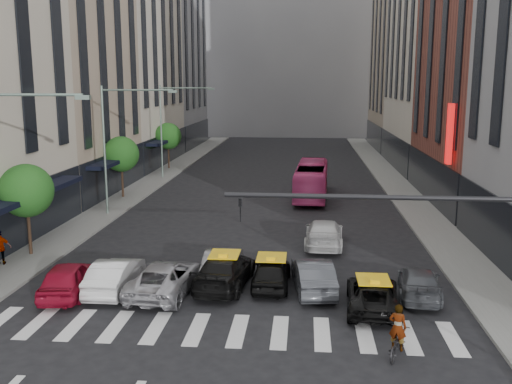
% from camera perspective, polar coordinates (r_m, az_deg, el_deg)
% --- Properties ---
extents(ground, '(160.00, 160.00, 0.00)m').
position_cam_1_polar(ground, '(21.19, -3.98, -15.29)').
color(ground, black).
rests_on(ground, ground).
extents(sidewalk_left, '(3.00, 96.00, 0.15)m').
position_cam_1_polar(sidewalk_left, '(51.74, -11.47, 0.33)').
color(sidewalk_left, slate).
rests_on(sidewalk_left, ground).
extents(sidewalk_right, '(3.00, 96.00, 0.15)m').
position_cam_1_polar(sidewalk_right, '(50.37, 14.52, -0.08)').
color(sidewalk_right, slate).
rests_on(sidewalk_right, ground).
extents(building_left_b, '(8.00, 16.00, 24.00)m').
position_cam_1_polar(building_left_b, '(50.97, -18.75, 13.30)').
color(building_left_b, tan).
rests_on(building_left_b, ground).
extents(building_left_c, '(8.00, 20.00, 36.00)m').
position_cam_1_polar(building_left_c, '(68.37, -12.78, 17.88)').
color(building_left_c, beige).
rests_on(building_left_c, ground).
extents(building_left_d, '(8.00, 18.00, 30.00)m').
position_cam_1_polar(building_left_d, '(86.34, -8.77, 14.50)').
color(building_left_d, gray).
rests_on(building_left_d, ground).
extents(building_right_b, '(8.00, 18.00, 26.00)m').
position_cam_1_polar(building_right_b, '(48.00, 22.58, 14.44)').
color(building_right_b, brown).
rests_on(building_right_b, ground).
extents(building_right_d, '(8.00, 18.00, 28.00)m').
position_cam_1_polar(building_right_d, '(85.07, 14.80, 13.65)').
color(building_right_d, tan).
rests_on(building_right_d, ground).
extents(building_far, '(30.00, 10.00, 36.00)m').
position_cam_1_polar(building_far, '(104.19, 3.38, 15.61)').
color(building_far, gray).
rests_on(building_far, ground).
extents(tree_near, '(2.88, 2.88, 4.95)m').
position_cam_1_polar(tree_near, '(32.88, -21.99, 0.12)').
color(tree_near, black).
rests_on(tree_near, sidewalk_left).
extents(tree_mid, '(2.88, 2.88, 4.95)m').
position_cam_1_polar(tree_mid, '(47.52, -13.33, 3.70)').
color(tree_mid, black).
rests_on(tree_mid, sidewalk_left).
extents(tree_far, '(2.88, 2.88, 4.95)m').
position_cam_1_polar(tree_far, '(62.83, -8.79, 5.54)').
color(tree_far, black).
rests_on(tree_far, sidewalk_left).
extents(streetlamp_mid, '(5.38, 0.25, 9.00)m').
position_cam_1_polar(streetlamp_mid, '(41.08, -13.73, 5.76)').
color(streetlamp_mid, gray).
rests_on(streetlamp_mid, sidewalk_left).
extents(streetlamp_far, '(5.38, 0.25, 9.00)m').
position_cam_1_polar(streetlamp_far, '(56.43, -8.55, 7.26)').
color(streetlamp_far, gray).
rests_on(streetlamp_far, sidewalk_left).
extents(traffic_signal, '(10.10, 0.20, 6.00)m').
position_cam_1_polar(traffic_signal, '(19.01, 18.97, -4.54)').
color(traffic_signal, black).
rests_on(traffic_signal, ground).
extents(liberty_sign, '(0.30, 0.70, 4.00)m').
position_cam_1_polar(liberty_sign, '(40.08, 18.80, 5.52)').
color(liberty_sign, red).
rests_on(liberty_sign, ground).
extents(car_red, '(2.36, 4.67, 1.53)m').
position_cam_1_polar(car_red, '(27.01, -18.29, -8.20)').
color(car_red, maroon).
rests_on(car_red, ground).
extents(car_white_front, '(1.62, 4.59, 1.51)m').
position_cam_1_polar(car_white_front, '(26.90, -13.89, -8.06)').
color(car_white_front, silver).
rests_on(car_white_front, ground).
extents(car_silver, '(2.85, 5.44, 1.46)m').
position_cam_1_polar(car_silver, '(26.16, -9.07, -8.47)').
color(car_silver, '#A6A5AB').
rests_on(car_silver, ground).
extents(taxi_left, '(2.67, 5.50, 1.54)m').
position_cam_1_polar(taxi_left, '(26.70, -3.14, -7.86)').
color(taxi_left, black).
rests_on(taxi_left, ground).
extents(taxi_center, '(1.76, 4.19, 1.42)m').
position_cam_1_polar(taxi_center, '(26.62, 1.56, -8.04)').
color(taxi_center, black).
rests_on(taxi_center, ground).
extents(car_grey_mid, '(2.16, 4.74, 1.51)m').
position_cam_1_polar(car_grey_mid, '(26.24, 5.72, -8.27)').
color(car_grey_mid, '#404248').
rests_on(car_grey_mid, ground).
extents(taxi_right, '(2.43, 4.74, 1.28)m').
position_cam_1_polar(taxi_right, '(24.63, 11.60, -10.03)').
color(taxi_right, black).
rests_on(taxi_right, ground).
extents(car_grey_curb, '(2.38, 4.66, 1.30)m').
position_cam_1_polar(car_grey_curb, '(26.52, 16.01, -8.69)').
color(car_grey_curb, '#484B51').
rests_on(car_grey_curb, ground).
extents(car_row2_left, '(1.59, 4.51, 1.48)m').
position_cam_1_polar(car_row2_left, '(27.98, -3.32, -7.04)').
color(car_row2_left, gray).
rests_on(car_row2_left, ground).
extents(car_row2_right, '(2.41, 5.39, 1.54)m').
position_cam_1_polar(car_row2_right, '(33.36, 6.81, -4.09)').
color(car_row2_right, silver).
rests_on(car_row2_right, ground).
extents(bus, '(2.94, 10.51, 2.90)m').
position_cam_1_polar(bus, '(47.13, 5.57, 1.18)').
color(bus, '#E3428A').
rests_on(bus, ground).
extents(motorcycle, '(1.27, 1.91, 0.95)m').
position_cam_1_polar(motorcycle, '(20.94, 13.91, -14.50)').
color(motorcycle, black).
rests_on(motorcycle, ground).
extents(rider, '(0.71, 0.60, 1.67)m').
position_cam_1_polar(rider, '(20.42, 14.08, -11.18)').
color(rider, gray).
rests_on(rider, motorcycle).
extents(pedestrian_far, '(1.14, 0.74, 1.80)m').
position_cam_1_polar(pedestrian_far, '(32.06, -24.20, -5.09)').
color(pedestrian_far, gray).
rests_on(pedestrian_far, sidewalk_left).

